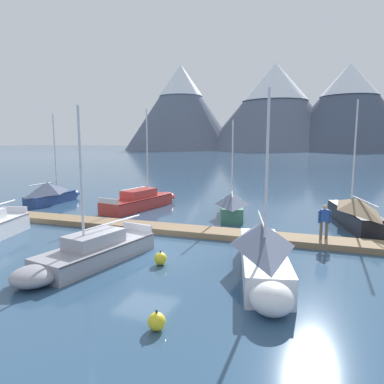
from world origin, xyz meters
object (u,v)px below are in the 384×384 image
(sailboat_far_berth, at_px, (232,204))
(mooring_buoy_channel_marker, at_px, (157,321))
(sailboat_mid_dock_starboard, at_px, (89,253))
(sailboat_outer_slip, at_px, (263,252))
(sailboat_end_of_dock, at_px, (353,211))
(mooring_buoy_inner_mooring, at_px, (161,259))
(sailboat_nearest_berth, at_px, (52,193))
(person_on_dock, at_px, (324,219))
(sailboat_mid_dock_port, at_px, (143,200))

(sailboat_far_berth, xyz_separation_m, mooring_buoy_channel_marker, (1.73, -15.02, -0.54))
(sailboat_mid_dock_starboard, bearing_deg, sailboat_outer_slip, 11.26)
(sailboat_end_of_dock, height_order, mooring_buoy_inner_mooring, sailboat_end_of_dock)
(sailboat_outer_slip, height_order, mooring_buoy_inner_mooring, sailboat_outer_slip)
(sailboat_nearest_berth, height_order, sailboat_outer_slip, sailboat_nearest_berth)
(sailboat_nearest_berth, height_order, mooring_buoy_channel_marker, sailboat_nearest_berth)
(sailboat_nearest_berth, relative_size, sailboat_outer_slip, 1.02)
(sailboat_outer_slip, distance_m, person_on_dock, 5.45)
(sailboat_nearest_berth, bearing_deg, person_on_dock, -12.75)
(sailboat_nearest_berth, height_order, sailboat_mid_dock_starboard, sailboat_nearest_berth)
(sailboat_far_berth, bearing_deg, person_on_dock, -40.67)
(sailboat_far_berth, distance_m, sailboat_outer_slip, 10.71)
(mooring_buoy_channel_marker, bearing_deg, sailboat_mid_dock_port, 119.48)
(sailboat_mid_dock_starboard, xyz_separation_m, sailboat_end_of_dock, (10.59, 11.27, 0.35))
(person_on_dock, bearing_deg, sailboat_mid_dock_starboard, -144.61)
(sailboat_mid_dock_starboard, xyz_separation_m, mooring_buoy_channel_marker, (4.84, -3.62, -0.26))
(sailboat_mid_dock_starboard, distance_m, sailboat_far_berth, 11.82)
(person_on_dock, bearing_deg, sailboat_end_of_dock, 71.75)
(person_on_dock, relative_size, mooring_buoy_channel_marker, 2.98)
(sailboat_end_of_dock, xyz_separation_m, mooring_buoy_channel_marker, (-5.75, -14.89, -0.61))
(sailboat_outer_slip, bearing_deg, sailboat_mid_dock_starboard, -168.74)
(sailboat_far_berth, xyz_separation_m, mooring_buoy_inner_mooring, (-0.37, -10.39, -0.53))
(sailboat_nearest_berth, relative_size, sailboat_far_berth, 1.12)
(sailboat_outer_slip, bearing_deg, mooring_buoy_channel_marker, -111.94)
(sailboat_outer_slip, bearing_deg, sailboat_end_of_dock, 69.33)
(sailboat_end_of_dock, bearing_deg, sailboat_mid_dock_starboard, -133.20)
(sailboat_outer_slip, relative_size, sailboat_end_of_dock, 0.93)
(sailboat_far_berth, bearing_deg, sailboat_end_of_dock, -1.01)
(sailboat_far_berth, distance_m, sailboat_end_of_dock, 7.48)
(sailboat_mid_dock_port, height_order, sailboat_far_berth, sailboat_mid_dock_port)
(mooring_buoy_inner_mooring, bearing_deg, sailboat_mid_dock_starboard, -159.72)
(person_on_dock, height_order, mooring_buoy_inner_mooring, person_on_dock)
(mooring_buoy_inner_mooring, bearing_deg, person_on_dock, 40.72)
(sailboat_mid_dock_port, relative_size, sailboat_mid_dock_starboard, 1.17)
(sailboat_mid_dock_port, bearing_deg, sailboat_end_of_dock, -2.77)
(sailboat_end_of_dock, bearing_deg, mooring_buoy_channel_marker, -111.10)
(sailboat_nearest_berth, relative_size, person_on_dock, 4.27)
(sailboat_mid_dock_port, relative_size, sailboat_outer_slip, 1.11)
(sailboat_far_berth, height_order, sailboat_end_of_dock, sailboat_end_of_dock)
(sailboat_mid_dock_port, height_order, sailboat_mid_dock_starboard, sailboat_mid_dock_port)
(person_on_dock, bearing_deg, mooring_buoy_inner_mooring, -139.28)
(sailboat_nearest_berth, xyz_separation_m, sailboat_mid_dock_port, (7.79, 0.92, -0.29))
(mooring_buoy_channel_marker, bearing_deg, person_on_dock, 67.54)
(sailboat_outer_slip, xyz_separation_m, person_on_dock, (2.12, 5.01, 0.36))
(sailboat_mid_dock_starboard, distance_m, mooring_buoy_inner_mooring, 2.94)
(mooring_buoy_inner_mooring, bearing_deg, mooring_buoy_channel_marker, -65.66)
(sailboat_end_of_dock, bearing_deg, sailboat_nearest_berth, -179.45)
(sailboat_far_berth, relative_size, mooring_buoy_channel_marker, 11.35)
(sailboat_outer_slip, distance_m, mooring_buoy_inner_mooring, 4.16)
(sailboat_far_berth, distance_m, person_on_dock, 7.74)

